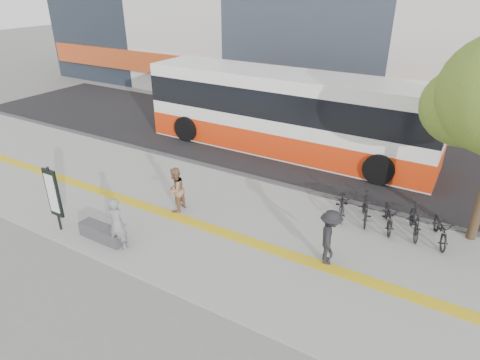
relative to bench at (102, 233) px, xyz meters
The scene contains 12 objects.
ground 2.88m from the bench, 24.78° to the left, with size 120.00×120.00×0.00m, color gray.
sidewalk 3.76m from the bench, 46.08° to the left, with size 40.00×7.00×0.08m, color gray.
tactile_strip 3.41m from the bench, 40.24° to the left, with size 40.00×0.45×0.01m, color gold.
street 10.53m from the bench, 75.70° to the left, with size 40.00×8.00×0.06m, color black.
curb 6.73m from the bench, 67.25° to the left, with size 40.00×0.25×0.14m, color #353537.
bench is the anchor object (origin of this frame).
signboard 1.94m from the bench, 169.19° to the right, with size 0.55×0.10×2.20m.
bus 9.94m from the bench, 80.51° to the left, with size 13.39×3.18×3.57m.
bicycle_row 9.06m from the bench, 35.02° to the left, with size 4.14×1.80×0.99m.
seated_woman 0.99m from the bench, ahead, with size 0.61×0.40×1.67m, color black.
pedestrian_tan 2.77m from the bench, 71.68° to the left, with size 0.78×0.61×1.60m, color #936649.
pedestrian_dark 6.86m from the bench, 21.12° to the left, with size 1.07×0.62×1.66m, color black.
Camera 1 is at (6.54, -8.28, 7.41)m, focal length 31.07 mm.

